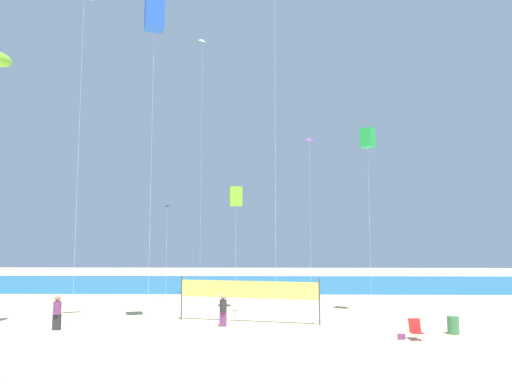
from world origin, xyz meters
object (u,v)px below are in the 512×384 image
Objects in this scene: volleyball_net at (248,291)px; beach_handbag at (401,337)px; beachgoer_plum_shirt at (57,311)px; kite_white_diamond at (203,47)px; kite_blue_box at (154,15)px; folding_beach_chair at (416,329)px; kite_violet_diamond at (309,144)px; kite_lime_box at (236,197)px; trash_barrel at (453,325)px; kite_green_box at (368,138)px; beachgoer_charcoal_shirt at (223,309)px; kite_black_diamond at (167,209)px.

volleyball_net is 24.09× the size of beach_handbag.
beachgoer_plum_shirt reaches higher than beach_handbag.
kite_blue_box is at bearing -96.01° from kite_white_diamond.
folding_beach_chair is at bearing -11.09° from kite_blue_box.
kite_blue_box is 1.46× the size of kite_violet_diamond.
kite_lime_box is (-8.53, 8.82, 6.68)m from folding_beach_chair.
trash_barrel is at bearing 25.24° from beach_handbag.
volleyball_net is at bearing -159.77° from kite_green_box.
kite_blue_box reaches higher than kite_lime_box.
beachgoer_charcoal_shirt is 14.48m from kite_violet_diamond.
kite_white_diamond is at bearing 138.61° from trash_barrel.
beachgoer_plum_shirt is 8.12m from beachgoer_charcoal_shirt.
kite_blue_box reaches higher than beachgoer_plum_shirt.
kite_white_diamond reaches higher than kite_blue_box.
beachgoer_charcoal_shirt is 1.96× the size of trash_barrel.
trash_barrel is at bearing -35.20° from kite_lime_box.
trash_barrel is 2.61× the size of beach_handbag.
volleyball_net is at bearing -118.40° from kite_violet_diamond.
kite_green_box is at bearing 114.52° from trash_barrel.
kite_violet_diamond reaches higher than trash_barrel.
folding_beach_chair is 0.13× the size of kite_black_diamond.
folding_beach_chair is at bearing -29.67° from volleyball_net.
kite_lime_box reaches higher than beachgoer_plum_shirt.
beach_handbag is (8.16, -3.10, -0.73)m from beachgoer_charcoal_shirt.
volleyball_net is 0.38× the size of kite_white_diamond.
trash_barrel is at bearing -65.48° from kite_green_box.
beachgoer_charcoal_shirt is at bearing 170.68° from trash_barrel.
kite_white_diamond reaches higher than folding_beach_chair.
kite_blue_box is at bearing -121.87° from kite_lime_box.
beachgoer_charcoal_shirt is 20.83m from kite_white_diamond.
kite_white_diamond reaches higher than beachgoer_plum_shirt.
kite_black_diamond is at bearing 167.40° from kite_violet_diamond.
beachgoer_charcoal_shirt is at bearing -121.20° from kite_violet_diamond.
kite_green_box is 1.58× the size of kite_black_diamond.
folding_beach_chair is at bearing -73.52° from kite_violet_diamond.
kite_violet_diamond is at bearing -22.24° from beachgoer_plum_shirt.
trash_barrel is (18.97, -0.62, -0.48)m from beachgoer_plum_shirt.
kite_lime_box reaches higher than beachgoer_charcoal_shirt.
kite_green_box is at bearing 20.43° from kite_blue_box.
kite_green_box is 0.57× the size of kite_white_diamond.
trash_barrel is 25.80m from kite_white_diamond.
kite_white_diamond is at bearing 83.99° from kite_blue_box.
beachgoer_plum_shirt is 13.86m from kite_black_diamond.
kite_blue_box is 0.87× the size of kite_white_diamond.
volleyball_net is 8.31m from beach_handbag.
kite_lime_box is (-8.10, 1.88, -3.37)m from kite_green_box.
beachgoer_plum_shirt is 19.66m from kite_green_box.
beachgoer_plum_shirt reaches higher than trash_barrel.
kite_black_diamond is at bearing 159.67° from kite_white_diamond.
beachgoer_charcoal_shirt is 13.60m from kite_black_diamond.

